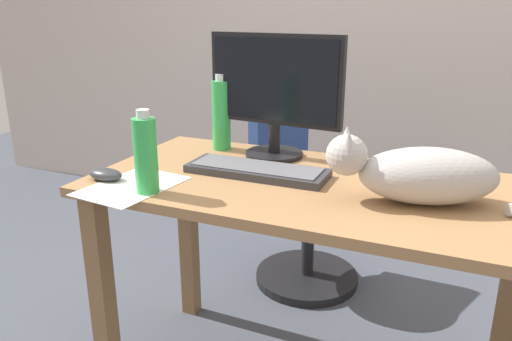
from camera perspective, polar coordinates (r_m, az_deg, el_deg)
desk at (r=1.54m, az=6.08°, el=-5.74°), size 1.31×0.65×0.76m
office_chair at (r=2.35m, az=5.06°, el=-3.99°), size 0.51×0.48×0.88m
monitor at (r=1.70m, az=2.14°, el=8.97°), size 0.48×0.20×0.41m
keyboard at (r=1.56m, az=0.11°, el=0.03°), size 0.44×0.15×0.03m
cat at (r=1.38m, az=18.01°, el=-0.31°), size 0.59×0.28×0.20m
computer_mouse at (r=1.57m, az=-16.67°, el=-0.43°), size 0.11×0.06×0.04m
paper_sheet at (r=1.50m, az=-13.87°, el=-1.72°), size 0.24×0.32×0.00m
water_bottle at (r=1.82m, az=-3.96°, el=6.36°), size 0.07×0.07×0.27m
spray_bottle at (r=1.41m, az=-12.40°, el=1.75°), size 0.06×0.06×0.24m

